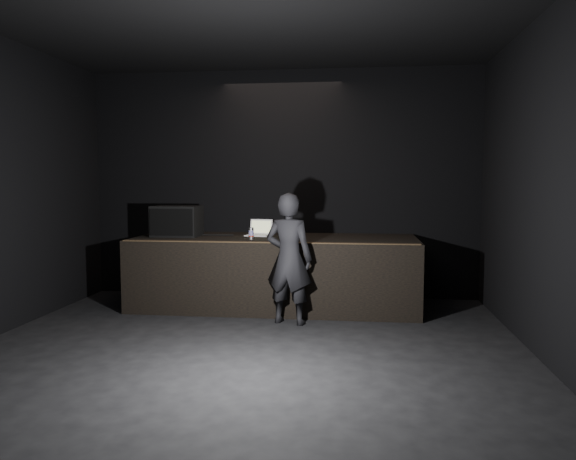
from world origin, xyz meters
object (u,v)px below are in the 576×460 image
(beer_can, at_px, (251,233))
(stage_riser, at_px, (275,272))
(person, at_px, (289,259))
(stage_monitor, at_px, (177,221))
(laptop, at_px, (259,231))

(beer_can, bearing_deg, stage_riser, 49.30)
(person, bearing_deg, stage_monitor, -13.16)
(beer_can, distance_m, person, 0.89)
(stage_riser, height_order, stage_monitor, stage_monitor)
(stage_riser, xyz_separation_m, laptop, (-0.27, 0.22, 0.56))
(stage_monitor, distance_m, laptop, 1.21)
(laptop, height_order, beer_can, laptop)
(stage_riser, bearing_deg, person, -71.97)
(laptop, xyz_separation_m, person, (0.58, -1.17, -0.23))
(laptop, distance_m, beer_can, 0.55)
(laptop, height_order, person, person)
(person, bearing_deg, beer_can, -31.53)
(stage_riser, height_order, person, person)
(stage_monitor, relative_size, beer_can, 4.10)
(stage_monitor, height_order, laptop, stage_monitor)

